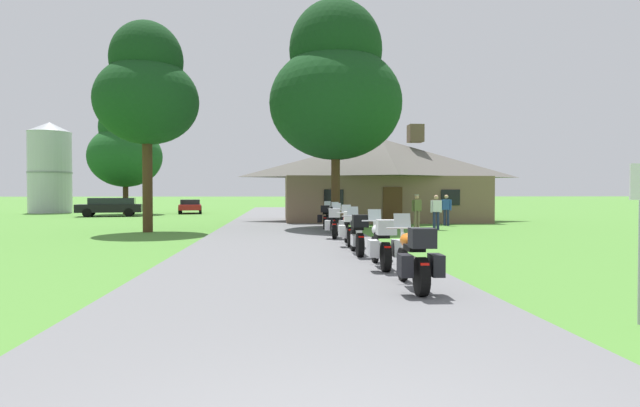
{
  "coord_description": "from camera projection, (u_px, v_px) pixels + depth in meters",
  "views": [
    {
      "loc": [
        -0.32,
        -2.66,
        1.75
      ],
      "look_at": [
        1.67,
        21.73,
        1.25
      ],
      "focal_mm": 28.12,
      "sensor_mm": 36.0,
      "label": 1
    }
  ],
  "objects": [
    {
      "name": "motorcycle_silver_sixth_in_row",
      "position": [
        335.0,
        220.0,
        21.52
      ],
      "size": [
        0.85,
        2.08,
        1.3
      ],
      "rotation": [
        0.0,
        0.0,
        -0.11
      ],
      "color": "black",
      "rests_on": "asphalt_driveway"
    },
    {
      "name": "metal_silo_distant",
      "position": [
        50.0,
        167.0,
        44.72
      ],
      "size": [
        3.69,
        3.69,
        8.1
      ],
      "color": "#B2B7BC",
      "rests_on": "ground"
    },
    {
      "name": "motorcycle_red_fourth_in_row",
      "position": [
        349.0,
        228.0,
        16.18
      ],
      "size": [
        0.76,
        2.08,
        1.3
      ],
      "rotation": [
        0.0,
        0.0,
        -0.05
      ],
      "color": "black",
      "rests_on": "asphalt_driveway"
    },
    {
      "name": "motorcycle_black_third_in_row",
      "position": [
        357.0,
        234.0,
        13.79
      ],
      "size": [
        0.66,
        2.08,
        1.3
      ],
      "rotation": [
        0.0,
        0.0,
        -0.02
      ],
      "color": "black",
      "rests_on": "asphalt_driveway"
    },
    {
      "name": "tree_by_lodge_front",
      "position": [
        336.0,
        88.0,
        24.85
      ],
      "size": [
        6.57,
        6.57,
        11.3
      ],
      "color": "#422D19",
      "rests_on": "ground"
    },
    {
      "name": "bystander_blue_shirt_near_lodge",
      "position": [
        446.0,
        208.0,
        26.98
      ],
      "size": [
        0.49,
        0.37,
        1.67
      ],
      "rotation": [
        0.0,
        0.0,
        5.76
      ],
      "color": "navy",
      "rests_on": "ground"
    },
    {
      "name": "motorcycle_black_fifth_in_row",
      "position": [
        335.0,
        223.0,
        18.98
      ],
      "size": [
        0.95,
        2.07,
        1.3
      ],
      "rotation": [
        0.0,
        0.0,
        -0.17
      ],
      "color": "black",
      "rests_on": "asphalt_driveway"
    },
    {
      "name": "parked_black_suv_far_left",
      "position": [
        110.0,
        206.0,
        37.69
      ],
      "size": [
        4.87,
        2.71,
        1.4
      ],
      "rotation": [
        0.0,
        0.0,
        1.77
      ],
      "color": "black",
      "rests_on": "ground"
    },
    {
      "name": "ground_plane",
      "position": [
        286.0,
        232.0,
        22.64
      ],
      "size": [
        500.0,
        500.0,
        0.0
      ],
      "primitive_type": "plane",
      "color": "#4C8433"
    },
    {
      "name": "motorcycle_green_farthest_in_row",
      "position": [
        326.0,
        217.0,
        23.82
      ],
      "size": [
        0.93,
        2.07,
        1.3
      ],
      "rotation": [
        0.0,
        0.0,
        -0.16
      ],
      "color": "black",
      "rests_on": "asphalt_driveway"
    },
    {
      "name": "motorcycle_orange_nearest_to_camera",
      "position": [
        415.0,
        259.0,
        8.68
      ],
      "size": [
        0.74,
        2.08,
        1.3
      ],
      "rotation": [
        0.0,
        0.0,
        -0.03
      ],
      "color": "black",
      "rests_on": "asphalt_driveway"
    },
    {
      "name": "bystander_olive_shirt_beside_signpost",
      "position": [
        417.0,
        209.0,
        25.37
      ],
      "size": [
        0.53,
        0.3,
        1.69
      ],
      "rotation": [
        0.0,
        0.0,
        3.4
      ],
      "color": "#75664C",
      "rests_on": "ground"
    },
    {
      "name": "asphalt_driveway",
      "position": [
        287.0,
        235.0,
        20.65
      ],
      "size": [
        6.4,
        80.0,
        0.06
      ],
      "primitive_type": "cube",
      "color": "slate",
      "rests_on": "ground"
    },
    {
      "name": "tree_left_near",
      "position": [
        147.0,
        89.0,
        22.39
      ],
      "size": [
        4.57,
        4.57,
        9.43
      ],
      "color": "#422D19",
      "rests_on": "ground"
    },
    {
      "name": "tree_left_far",
      "position": [
        125.0,
        148.0,
        41.39
      ],
      "size": [
        5.92,
        5.92,
        9.38
      ],
      "color": "#422D19",
      "rests_on": "ground"
    },
    {
      "name": "parked_red_sedan_far_left",
      "position": [
        190.0,
        206.0,
        43.52
      ],
      "size": [
        2.46,
        4.43,
        1.2
      ],
      "rotation": [
        0.0,
        0.0,
        0.15
      ],
      "color": "maroon",
      "rests_on": "ground"
    },
    {
      "name": "motorcycle_white_second_in_row",
      "position": [
        382.0,
        244.0,
        11.23
      ],
      "size": [
        0.74,
        2.08,
        1.3
      ],
      "rotation": [
        0.0,
        0.0,
        -0.03
      ],
      "color": "black",
      "rests_on": "asphalt_driveway"
    },
    {
      "name": "bystander_white_shirt_by_tree",
      "position": [
        436.0,
        210.0,
        23.89
      ],
      "size": [
        0.55,
        0.23,
        1.67
      ],
      "rotation": [
        0.0,
        0.0,
        6.26
      ],
      "color": "navy",
      "rests_on": "ground"
    },
    {
      "name": "stone_lodge",
      "position": [
        382.0,
        179.0,
        31.31
      ],
      "size": [
        12.68,
        6.48,
        6.05
      ],
      "color": "brown",
      "rests_on": "ground"
    }
  ]
}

